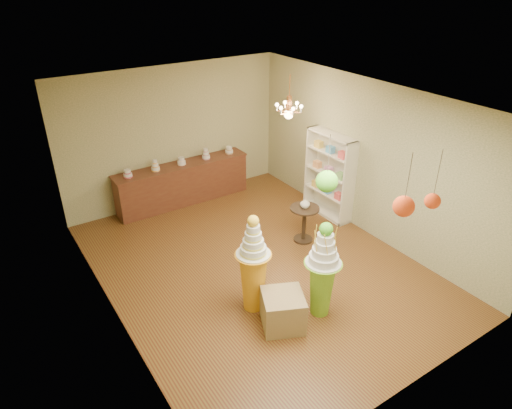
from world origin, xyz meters
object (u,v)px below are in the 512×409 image
pedestal_green (322,276)px  pedestal_orange (253,273)px  sideboard (183,183)px  round_table (304,219)px

pedestal_green → pedestal_orange: bearing=139.6°
pedestal_green → sideboard: size_ratio=0.53×
pedestal_orange → pedestal_green: bearing=-40.4°
pedestal_green → round_table: pedestal_green is taller
pedestal_green → pedestal_orange: size_ratio=0.97×
round_table → pedestal_orange: bearing=-149.6°
sideboard → pedestal_green: bearing=-88.2°
pedestal_green → round_table: size_ratio=2.23×
sideboard → round_table: 3.01m
pedestal_green → pedestal_orange: pedestal_orange is taller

